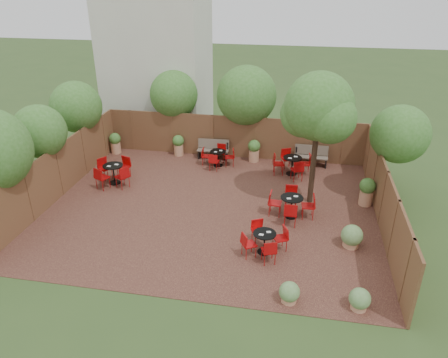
# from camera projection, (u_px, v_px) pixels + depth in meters

# --- Properties ---
(ground) EXTENTS (80.00, 80.00, 0.00)m
(ground) POSITION_uv_depth(u_px,v_px,m) (211.00, 208.00, 15.85)
(ground) COLOR #354F23
(ground) RESTS_ON ground
(courtyard_paving) EXTENTS (12.00, 10.00, 0.02)m
(courtyard_paving) POSITION_uv_depth(u_px,v_px,m) (211.00, 208.00, 15.85)
(courtyard_paving) COLOR #371B16
(courtyard_paving) RESTS_ON ground
(fence_back) EXTENTS (12.00, 0.08, 2.00)m
(fence_back) POSITION_uv_depth(u_px,v_px,m) (233.00, 137.00, 19.84)
(fence_back) COLOR #4E2F1D
(fence_back) RESTS_ON ground
(fence_left) EXTENTS (0.08, 10.00, 2.00)m
(fence_left) POSITION_uv_depth(u_px,v_px,m) (59.00, 171.00, 16.39)
(fence_left) COLOR #4E2F1D
(fence_left) RESTS_ON ground
(fence_right) EXTENTS (0.08, 10.00, 2.00)m
(fence_right) POSITION_uv_depth(u_px,v_px,m) (384.00, 198.00, 14.44)
(fence_right) COLOR #4E2F1D
(fence_right) RESTS_ON ground
(neighbour_building) EXTENTS (5.00, 4.00, 8.00)m
(neighbour_building) POSITION_uv_depth(u_px,v_px,m) (157.00, 57.00, 21.91)
(neighbour_building) COLOR beige
(neighbour_building) RESTS_ON ground
(overhang_foliage) EXTENTS (15.73, 10.84, 2.75)m
(overhang_foliage) POSITION_uv_depth(u_px,v_px,m) (171.00, 114.00, 17.28)
(overhang_foliage) COLOR #366A22
(overhang_foliage) RESTS_ON ground
(courtyard_tree) EXTENTS (2.62, 2.52, 4.95)m
(courtyard_tree) POSITION_uv_depth(u_px,v_px,m) (318.00, 111.00, 14.70)
(courtyard_tree) COLOR black
(courtyard_tree) RESTS_ON courtyard_paving
(park_bench_left) EXTENTS (1.48, 0.54, 0.90)m
(park_bench_left) POSITION_uv_depth(u_px,v_px,m) (213.00, 149.00, 19.87)
(park_bench_left) COLOR brown
(park_bench_left) RESTS_ON courtyard_paving
(park_bench_right) EXTENTS (1.50, 0.53, 0.92)m
(park_bench_right) POSITION_uv_depth(u_px,v_px,m) (311.00, 155.00, 19.14)
(park_bench_right) COLOR brown
(park_bench_right) RESTS_ON courtyard_paving
(bistro_tables) EXTENTS (8.97, 7.71, 0.93)m
(bistro_tables) POSITION_uv_depth(u_px,v_px,m) (231.00, 183.00, 16.70)
(bistro_tables) COLOR black
(bistro_tables) RESTS_ON courtyard_paving
(planters) EXTENTS (11.87, 3.98, 1.08)m
(planters) POSITION_uv_depth(u_px,v_px,m) (228.00, 157.00, 18.80)
(planters) COLOR tan
(planters) RESTS_ON courtyard_paving
(low_shrubs) EXTENTS (2.45, 3.55, 0.75)m
(low_shrubs) POSITION_uv_depth(u_px,v_px,m) (339.00, 264.00, 12.24)
(low_shrubs) COLOR tan
(low_shrubs) RESTS_ON courtyard_paving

